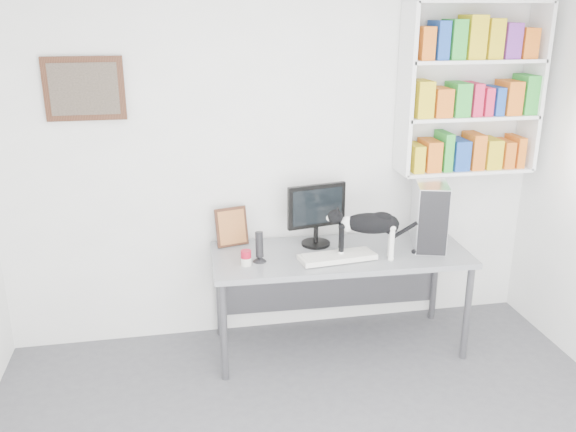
{
  "coord_description": "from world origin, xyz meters",
  "views": [
    {
      "loc": [
        -0.74,
        -2.29,
        2.41
      ],
      "look_at": [
        -0.01,
        1.53,
        1.08
      ],
      "focal_mm": 38.0,
      "sensor_mm": 36.0,
      "label": 1
    }
  ],
  "objects_px": {
    "pc_tower": "(429,213)",
    "desk": "(339,300)",
    "keyboard": "(337,257)",
    "soup_can": "(246,258)",
    "bookshelf": "(471,89)",
    "leaning_print": "(232,226)",
    "cat": "(368,235)",
    "speaker": "(259,246)",
    "monitor": "(316,214)"
  },
  "relations": [
    {
      "from": "pc_tower",
      "to": "desk",
      "type": "bearing_deg",
      "value": -159.49
    },
    {
      "from": "keyboard",
      "to": "soup_can",
      "type": "xyz_separation_m",
      "value": [
        -0.63,
        0.02,
        0.03
      ]
    },
    {
      "from": "bookshelf",
      "to": "desk",
      "type": "height_order",
      "value": "bookshelf"
    },
    {
      "from": "leaning_print",
      "to": "keyboard",
      "type": "bearing_deg",
      "value": -44.62
    },
    {
      "from": "desk",
      "to": "soup_can",
      "type": "height_order",
      "value": "soup_can"
    },
    {
      "from": "bookshelf",
      "to": "keyboard",
      "type": "relative_size",
      "value": 2.36
    },
    {
      "from": "desk",
      "to": "soup_can",
      "type": "relative_size",
      "value": 17.24
    },
    {
      "from": "bookshelf",
      "to": "keyboard",
      "type": "height_order",
      "value": "bookshelf"
    },
    {
      "from": "leaning_print",
      "to": "cat",
      "type": "height_order",
      "value": "cat"
    },
    {
      "from": "bookshelf",
      "to": "cat",
      "type": "bearing_deg",
      "value": -155.35
    },
    {
      "from": "bookshelf",
      "to": "cat",
      "type": "xyz_separation_m",
      "value": [
        -0.86,
        -0.4,
        -0.92
      ]
    },
    {
      "from": "desk",
      "to": "leaning_print",
      "type": "distance_m",
      "value": 0.95
    },
    {
      "from": "speaker",
      "to": "soup_can",
      "type": "relative_size",
      "value": 2.11
    },
    {
      "from": "pc_tower",
      "to": "bookshelf",
      "type": "bearing_deg",
      "value": 47.92
    },
    {
      "from": "bookshelf",
      "to": "cat",
      "type": "relative_size",
      "value": 2.23
    },
    {
      "from": "desk",
      "to": "keyboard",
      "type": "relative_size",
      "value": 3.46
    },
    {
      "from": "pc_tower",
      "to": "speaker",
      "type": "bearing_deg",
      "value": -158.96
    },
    {
      "from": "speaker",
      "to": "cat",
      "type": "relative_size",
      "value": 0.4
    },
    {
      "from": "leaning_print",
      "to": "speaker",
      "type": "bearing_deg",
      "value": -79.55
    },
    {
      "from": "monitor",
      "to": "keyboard",
      "type": "bearing_deg",
      "value": -85.77
    },
    {
      "from": "bookshelf",
      "to": "cat",
      "type": "distance_m",
      "value": 1.32
    },
    {
      "from": "pc_tower",
      "to": "soup_can",
      "type": "height_order",
      "value": "pc_tower"
    },
    {
      "from": "bookshelf",
      "to": "monitor",
      "type": "distance_m",
      "value": 1.44
    },
    {
      "from": "monitor",
      "to": "soup_can",
      "type": "bearing_deg",
      "value": -164.34
    },
    {
      "from": "speaker",
      "to": "bookshelf",
      "type": "bearing_deg",
      "value": 10.67
    },
    {
      "from": "desk",
      "to": "speaker",
      "type": "bearing_deg",
      "value": -172.75
    },
    {
      "from": "desk",
      "to": "monitor",
      "type": "xyz_separation_m",
      "value": [
        -0.14,
        0.17,
        0.61
      ]
    },
    {
      "from": "bookshelf",
      "to": "speaker",
      "type": "height_order",
      "value": "bookshelf"
    },
    {
      "from": "desk",
      "to": "cat",
      "type": "xyz_separation_m",
      "value": [
        0.16,
        -0.13,
        0.55
      ]
    },
    {
      "from": "keyboard",
      "to": "soup_can",
      "type": "distance_m",
      "value": 0.63
    },
    {
      "from": "keyboard",
      "to": "leaning_print",
      "type": "distance_m",
      "value": 0.81
    },
    {
      "from": "speaker",
      "to": "keyboard",
      "type": "bearing_deg",
      "value": -7.74
    },
    {
      "from": "monitor",
      "to": "desk",
      "type": "bearing_deg",
      "value": -62.62
    },
    {
      "from": "monitor",
      "to": "cat",
      "type": "height_order",
      "value": "monitor"
    },
    {
      "from": "desk",
      "to": "monitor",
      "type": "bearing_deg",
      "value": 130.4
    },
    {
      "from": "monitor",
      "to": "leaning_print",
      "type": "bearing_deg",
      "value": 158.37
    },
    {
      "from": "leaning_print",
      "to": "cat",
      "type": "distance_m",
      "value": 1.0
    },
    {
      "from": "monitor",
      "to": "bookshelf",
      "type": "bearing_deg",
      "value": -6.78
    },
    {
      "from": "keyboard",
      "to": "leaning_print",
      "type": "height_order",
      "value": "leaning_print"
    },
    {
      "from": "pc_tower",
      "to": "cat",
      "type": "height_order",
      "value": "pc_tower"
    },
    {
      "from": "desk",
      "to": "keyboard",
      "type": "bearing_deg",
      "value": -113.17
    },
    {
      "from": "pc_tower",
      "to": "soup_can",
      "type": "relative_size",
      "value": 4.53
    },
    {
      "from": "bookshelf",
      "to": "speaker",
      "type": "distance_m",
      "value": 1.91
    },
    {
      "from": "monitor",
      "to": "keyboard",
      "type": "height_order",
      "value": "monitor"
    },
    {
      "from": "soup_can",
      "to": "cat",
      "type": "bearing_deg",
      "value": -2.02
    },
    {
      "from": "speaker",
      "to": "soup_can",
      "type": "distance_m",
      "value": 0.12
    },
    {
      "from": "speaker",
      "to": "soup_can",
      "type": "height_order",
      "value": "speaker"
    },
    {
      "from": "keyboard",
      "to": "leaning_print",
      "type": "bearing_deg",
      "value": 142.8
    },
    {
      "from": "pc_tower",
      "to": "cat",
      "type": "xyz_separation_m",
      "value": [
        -0.51,
        -0.18,
        -0.07
      ]
    },
    {
      "from": "soup_can",
      "to": "monitor",
      "type": "bearing_deg",
      "value": 26.8
    }
  ]
}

